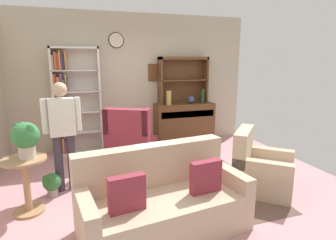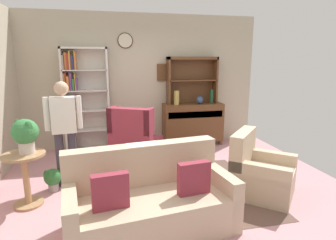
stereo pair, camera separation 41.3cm
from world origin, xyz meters
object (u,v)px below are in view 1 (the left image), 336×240
at_px(wingback_chair, 131,143).
at_px(potted_plant_small, 52,183).
at_px(sideboard_hutch, 183,74).
at_px(plant_stand, 26,180).
at_px(armchair_floral, 260,171).
at_px(potted_plant_large, 26,137).
at_px(person_reading, 63,129).
at_px(sideboard, 184,122).
at_px(bottle_wine, 203,96).
at_px(vase_tall, 169,98).
at_px(vase_round, 191,100).
at_px(bookshelf, 73,100).
at_px(couch_floral, 162,202).

xyz_separation_m(wingback_chair, potted_plant_small, (-1.27, -0.89, -0.19)).
xyz_separation_m(sideboard_hutch, plant_stand, (-2.89, -2.20, -1.13)).
xyz_separation_m(armchair_floral, plant_stand, (-3.10, 0.38, 0.14)).
relative_size(potted_plant_large, person_reading, 0.28).
xyz_separation_m(sideboard, bottle_wine, (0.39, -0.09, 0.56)).
relative_size(vase_tall, potted_plant_large, 0.68).
xyz_separation_m(sideboard, vase_round, (0.13, -0.07, 0.50)).
relative_size(bookshelf, bottle_wine, 6.84).
bearing_deg(vase_tall, sideboard, 11.63).
xyz_separation_m(sideboard_hutch, armchair_floral, (0.20, -2.58, -1.27)).
bearing_deg(bookshelf, couch_floral, -73.47).
bearing_deg(potted_plant_small, couch_floral, -43.94).
height_order(plant_stand, potted_plant_large, potted_plant_large).
xyz_separation_m(vase_tall, vase_round, (0.52, 0.01, -0.06)).
relative_size(sideboard, vase_tall, 4.37).
distance_m(sideboard, bottle_wine, 0.69).
height_order(bookshelf, person_reading, bookshelf).
bearing_deg(bottle_wine, vase_round, 175.05).
xyz_separation_m(bottle_wine, person_reading, (-2.85, -1.48, -0.17)).
height_order(sideboard, person_reading, person_reading).
xyz_separation_m(bookshelf, plant_stand, (-0.58, -2.18, -0.65)).
bearing_deg(bookshelf, wingback_chair, -45.06).
distance_m(bookshelf, vase_tall, 1.93).
bearing_deg(person_reading, vase_round, 30.20).
bearing_deg(vase_round, plant_stand, -146.17).
height_order(bottle_wine, plant_stand, bottle_wine).
bearing_deg(potted_plant_large, person_reading, 52.98).
xyz_separation_m(bookshelf, vase_tall, (1.93, -0.17, -0.01)).
distance_m(bookshelf, armchair_floral, 3.67).
height_order(vase_tall, vase_round, vase_tall).
bearing_deg(potted_plant_large, bookshelf, 76.34).
relative_size(sideboard_hutch, vase_round, 6.47).
bearing_deg(vase_tall, plant_stand, -141.19).
bearing_deg(plant_stand, bookshelf, 75.19).
height_order(vase_tall, couch_floral, vase_tall).
relative_size(bookshelf, couch_floral, 1.11).
bearing_deg(sideboard, potted_plant_large, -143.74).
height_order(sideboard, potted_plant_large, potted_plant_large).
bearing_deg(vase_round, armchair_floral, -88.25).
xyz_separation_m(sideboard, plant_stand, (-2.89, -2.09, -0.08)).
distance_m(sideboard_hutch, vase_tall, 0.65).
relative_size(vase_round, armchair_floral, 0.16).
distance_m(vase_round, wingback_chair, 1.81).
xyz_separation_m(armchair_floral, potted_plant_large, (-3.05, 0.38, 0.67)).
xyz_separation_m(bookshelf, couch_floral, (0.90, -3.02, -0.77)).
bearing_deg(potted_plant_large, potted_plant_small, 58.98).
distance_m(bottle_wine, plant_stand, 3.90).
distance_m(bottle_wine, person_reading, 3.21).
relative_size(bookshelf, plant_stand, 2.99).
distance_m(sideboard_hutch, potted_plant_small, 3.51).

